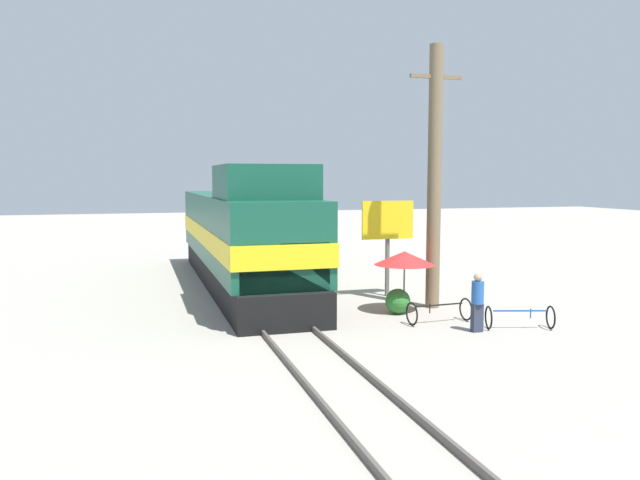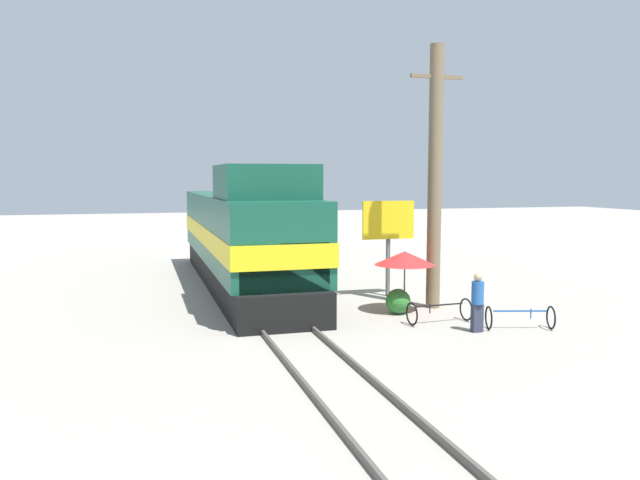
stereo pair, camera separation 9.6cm
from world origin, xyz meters
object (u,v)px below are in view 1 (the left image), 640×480
Objects in this scene: locomotive at (242,238)px; bicycle at (520,317)px; utility_pole at (434,177)px; billboard_sign at (388,226)px; bicycle_spare at (439,311)px; person_bystander at (477,300)px; vendor_umbrella at (404,258)px.

locomotive is 8.25× the size of bicycle.
utility_pole is at bearing 32.14° from bicycle.
billboard_sign is at bearing -33.30° from locomotive.
utility_pole is 4.55m from bicycle_spare.
billboard_sign is at bearing 106.04° from utility_pole.
locomotive is 9.64× the size of person_bystander.
person_bystander is at bearing -86.62° from billboard_sign.
billboard_sign is at bearing 78.62° from vendor_umbrella.
bicycle is (1.67, -5.71, -2.21)m from billboard_sign.
locomotive reaches higher than bicycle_spare.
person_bystander is (-0.32, -3.37, -3.41)m from utility_pole.
vendor_umbrella is at bearing 51.86° from bicycle.
bicycle_spare is (-0.83, -2.11, -3.95)m from utility_pole.
vendor_umbrella is at bearing -101.38° from billboard_sign.
locomotive reaches higher than bicycle.
vendor_umbrella reaches higher than bicycle_spare.
billboard_sign is 5.91m from person_bystander.
vendor_umbrella is at bearing -161.61° from utility_pole.
utility_pole reaches higher than person_bystander.
locomotive is at bearing 146.70° from billboard_sign.
vendor_umbrella is (4.20, -5.81, -0.24)m from locomotive.
person_bystander reaches higher than bicycle.
locomotive is 7.17m from vendor_umbrella.
billboard_sign is at bearing 93.38° from person_bystander.
person_bystander is (0.33, -5.66, -1.66)m from billboard_sign.
bicycle is at bearing 50.91° from bicycle_spare.
bicycle_spare is at bearing -92.28° from billboard_sign.
person_bystander is 1.47m from bicycle_spare.
locomotive is 5.71m from billboard_sign.
utility_pole reaches higher than bicycle_spare.
billboard_sign reaches higher than person_bystander.
vendor_umbrella is 0.57× the size of billboard_sign.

